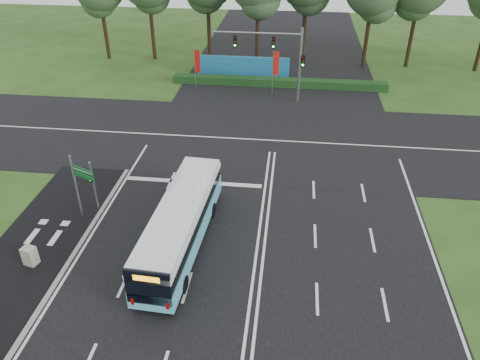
% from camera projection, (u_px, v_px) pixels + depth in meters
% --- Properties ---
extents(ground, '(120.00, 120.00, 0.00)m').
position_uv_depth(ground, '(259.00, 232.00, 27.81)').
color(ground, '#2A4717').
rests_on(ground, ground).
extents(road_main, '(20.00, 120.00, 0.04)m').
position_uv_depth(road_main, '(259.00, 232.00, 27.80)').
color(road_main, black).
rests_on(road_main, ground).
extents(road_cross, '(120.00, 14.00, 0.05)m').
position_uv_depth(road_cross, '(271.00, 141.00, 37.91)').
color(road_cross, black).
rests_on(road_cross, ground).
extents(bike_path, '(5.00, 18.00, 0.06)m').
position_uv_depth(bike_path, '(35.00, 249.00, 26.50)').
color(bike_path, black).
rests_on(bike_path, ground).
extents(kerb_strip, '(0.25, 18.00, 0.12)m').
position_uv_depth(kerb_strip, '(76.00, 251.00, 26.25)').
color(kerb_strip, gray).
rests_on(kerb_strip, ground).
extents(city_bus, '(2.85, 10.95, 3.11)m').
position_uv_depth(city_bus, '(181.00, 224.00, 25.92)').
color(city_bus, '#60C1DF').
rests_on(city_bus, ground).
extents(pedestrian_signal, '(0.31, 0.42, 3.43)m').
position_uv_depth(pedestrian_signal, '(93.00, 184.00, 28.82)').
color(pedestrian_signal, gray).
rests_on(pedestrian_signal, ground).
extents(street_sign, '(1.59, 0.73, 4.38)m').
position_uv_depth(street_sign, '(79.00, 182.00, 27.50)').
color(street_sign, gray).
rests_on(street_sign, ground).
extents(utility_cabinet, '(0.80, 0.72, 1.13)m').
position_uv_depth(utility_cabinet, '(30.00, 256.00, 25.15)').
color(utility_cabinet, '#B3A890').
rests_on(utility_cabinet, ground).
extents(banner_flag_left, '(0.61, 0.13, 4.14)m').
position_uv_depth(banner_flag_left, '(197.00, 64.00, 46.17)').
color(banner_flag_left, gray).
rests_on(banner_flag_left, ground).
extents(banner_flag_mid, '(0.60, 0.29, 4.34)m').
position_uv_depth(banner_flag_mid, '(275.00, 66.00, 45.14)').
color(banner_flag_mid, gray).
rests_on(banner_flag_mid, ground).
extents(traffic_light_gantry, '(8.41, 0.28, 7.00)m').
position_uv_depth(traffic_light_gantry, '(281.00, 53.00, 42.61)').
color(traffic_light_gantry, gray).
rests_on(traffic_light_gantry, ground).
extents(hedge, '(22.00, 1.20, 0.80)m').
position_uv_depth(hedge, '(279.00, 82.00, 48.25)').
color(hedge, '#153714').
rests_on(hedge, ground).
extents(blue_hoarding, '(10.00, 0.30, 2.20)m').
position_uv_depth(blue_hoarding, '(243.00, 67.00, 50.39)').
color(blue_hoarding, '#1C6B99').
rests_on(blue_hoarding, ground).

